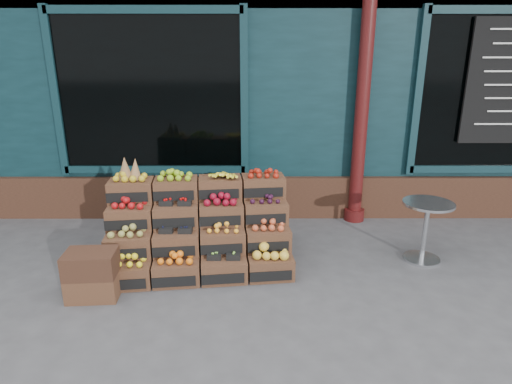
{
  "coord_description": "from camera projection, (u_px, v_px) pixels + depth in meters",
  "views": [
    {
      "loc": [
        -0.21,
        -3.63,
        2.25
      ],
      "look_at": [
        -0.2,
        0.7,
        0.85
      ],
      "focal_mm": 30.0,
      "sensor_mm": 36.0,
      "label": 1
    }
  ],
  "objects": [
    {
      "name": "ground",
      "position": [
        277.0,
        297.0,
        4.15
      ],
      "size": [
        60.0,
        60.0,
        0.0
      ],
      "primitive_type": "plane",
      "color": "#454548",
      "rests_on": "ground"
    },
    {
      "name": "shop_facade",
      "position": [
        266.0,
        46.0,
        8.27
      ],
      "size": [
        12.0,
        6.24,
        4.8
      ],
      "color": "#0D272C",
      "rests_on": "ground"
    },
    {
      "name": "crate_display",
      "position": [
        199.0,
        232.0,
        4.72
      ],
      "size": [
        2.03,
        1.15,
        1.21
      ],
      "rotation": [
        0.0,
        0.0,
        0.11
      ],
      "color": "#4E301E",
      "rests_on": "ground"
    },
    {
      "name": "spare_crates",
      "position": [
        92.0,
        275.0,
        4.09
      ],
      "size": [
        0.5,
        0.36,
        0.48
      ],
      "rotation": [
        0.0,
        0.0,
        0.06
      ],
      "color": "#4E301E",
      "rests_on": "ground"
    },
    {
      "name": "bistro_table",
      "position": [
        426.0,
        225.0,
        4.77
      ],
      "size": [
        0.56,
        0.56,
        0.7
      ],
      "rotation": [
        0.0,
        0.0,
        -0.23
      ],
      "color": "silver",
      "rests_on": "ground"
    },
    {
      "name": "shopkeeper",
      "position": [
        170.0,
        139.0,
        6.44
      ],
      "size": [
        0.83,
        0.62,
        2.07
      ],
      "primitive_type": "imported",
      "rotation": [
        0.0,
        0.0,
        2.97
      ],
      "color": "#1E6B2C",
      "rests_on": "ground"
    }
  ]
}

